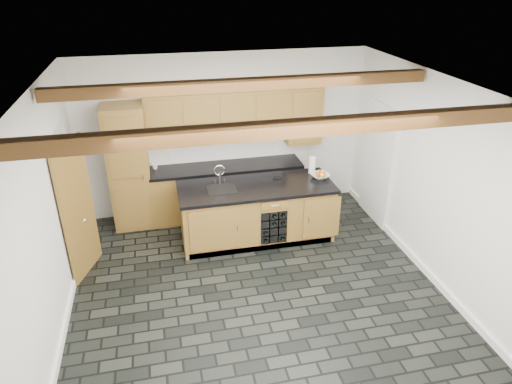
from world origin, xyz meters
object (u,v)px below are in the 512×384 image
kitchen_scale (277,176)px  paper_towel (312,165)px  fruit_bowl (320,176)px  island (257,212)px

kitchen_scale → paper_towel: size_ratio=0.58×
kitchen_scale → paper_towel: bearing=14.3°
paper_towel → kitchen_scale: bearing=-176.0°
kitchen_scale → fruit_bowl: bearing=-4.4°
island → paper_towel: size_ratio=8.71×
kitchen_scale → paper_towel: paper_towel is taller
island → paper_towel: bearing=16.2°
island → kitchen_scale: (0.40, 0.25, 0.49)m
paper_towel → fruit_bowl: bearing=-73.9°
fruit_bowl → paper_towel: 0.25m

